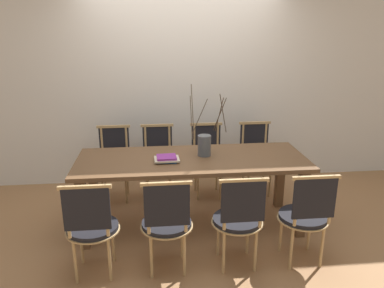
# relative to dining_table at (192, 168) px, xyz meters

# --- Properties ---
(ground_plane) EXTENTS (16.00, 16.00, 0.00)m
(ground_plane) POSITION_rel_dining_table_xyz_m (0.00, 0.00, -0.65)
(ground_plane) COLOR #9E7047
(wall_rear) EXTENTS (12.00, 0.06, 3.20)m
(wall_rear) POSITION_rel_dining_table_xyz_m (0.00, 1.31, 0.95)
(wall_rear) COLOR silver
(wall_rear) RESTS_ON ground_plane
(dining_table) EXTENTS (2.32, 0.87, 0.75)m
(dining_table) POSITION_rel_dining_table_xyz_m (0.00, 0.00, 0.00)
(dining_table) COLOR brown
(dining_table) RESTS_ON ground_plane
(chair_near_leftend) EXTENTS (0.45, 0.45, 0.89)m
(chair_near_leftend) POSITION_rel_dining_table_xyz_m (-0.91, -0.77, -0.17)
(chair_near_leftend) COLOR black
(chair_near_leftend) RESTS_ON ground_plane
(chair_near_left) EXTENTS (0.45, 0.45, 0.89)m
(chair_near_left) POSITION_rel_dining_table_xyz_m (-0.29, -0.77, -0.17)
(chair_near_left) COLOR black
(chair_near_left) RESTS_ON ground_plane
(chair_near_center) EXTENTS (0.45, 0.45, 0.89)m
(chair_near_center) POSITION_rel_dining_table_xyz_m (0.32, -0.77, -0.17)
(chair_near_center) COLOR black
(chair_near_center) RESTS_ON ground_plane
(chair_near_right) EXTENTS (0.45, 0.45, 0.89)m
(chair_near_right) POSITION_rel_dining_table_xyz_m (0.91, -0.77, -0.17)
(chair_near_right) COLOR black
(chair_near_right) RESTS_ON ground_plane
(chair_far_leftend) EXTENTS (0.45, 0.45, 0.89)m
(chair_far_leftend) POSITION_rel_dining_table_xyz_m (-0.86, 0.77, -0.17)
(chair_far_leftend) COLOR black
(chair_far_leftend) RESTS_ON ground_plane
(chair_far_left) EXTENTS (0.45, 0.45, 0.89)m
(chair_far_left) POSITION_rel_dining_table_xyz_m (-0.34, 0.77, -0.17)
(chair_far_left) COLOR black
(chair_far_left) RESTS_ON ground_plane
(chair_far_center) EXTENTS (0.45, 0.45, 0.89)m
(chair_far_center) POSITION_rel_dining_table_xyz_m (0.27, 0.77, -0.17)
(chair_far_center) COLOR black
(chair_far_center) RESTS_ON ground_plane
(chair_far_right) EXTENTS (0.45, 0.45, 0.89)m
(chair_far_right) POSITION_rel_dining_table_xyz_m (0.89, 0.77, -0.17)
(chair_far_right) COLOR black
(chair_far_right) RESTS_ON ground_plane
(vase_centerpiece) EXTENTS (0.39, 0.44, 0.72)m
(vase_centerpiece) POSITION_rel_dining_table_xyz_m (0.14, 0.07, 0.23)
(vase_centerpiece) COLOR #4C5156
(vase_centerpiece) RESTS_ON dining_table
(book_stack) EXTENTS (0.25, 0.19, 0.05)m
(book_stack) POSITION_rel_dining_table_xyz_m (-0.26, -0.06, 0.13)
(book_stack) COLOR #234C8C
(book_stack) RESTS_ON dining_table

